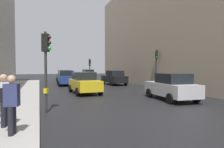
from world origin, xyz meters
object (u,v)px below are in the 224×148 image
traffic_light_mid_street (156,62)px  car_yellow_taxi (84,83)px  traffic_light_far_median (90,66)px  pedestrian_with_grey_backpack (10,101)px  car_dark_suv (114,78)px  car_red_sedan (88,74)px  car_silver_hatchback (171,87)px  pedestrian_with_black_backpack (2,97)px  traffic_light_near_right (46,57)px  car_green_estate (65,76)px  car_blue_van (66,78)px

traffic_light_mid_street → car_yellow_taxi: bearing=-169.7°
traffic_light_far_median → pedestrian_with_grey_backpack: traffic_light_far_median is taller
car_dark_suv → car_red_sedan: size_ratio=1.00×
traffic_light_mid_street → traffic_light_far_median: bearing=119.3°
pedestrian_with_grey_backpack → car_yellow_taxi: bearing=66.0°
traffic_light_far_median → car_silver_hatchback: bearing=-83.5°
pedestrian_with_black_backpack → car_red_sedan: bearing=71.3°
traffic_light_mid_street → traffic_light_near_right: 13.44m
traffic_light_near_right → car_dark_suv: size_ratio=0.89×
car_red_sedan → pedestrian_with_grey_backpack: bearing=-107.4°
car_red_sedan → car_green_estate: bearing=-130.2°
traffic_light_near_right → car_dark_suv: (8.36, 13.02, -1.76)m
car_green_estate → car_yellow_taxi: bearing=-90.0°
car_green_estate → pedestrian_with_black_backpack: 22.79m
traffic_light_near_right → car_silver_hatchback: bearing=7.7°
car_yellow_taxi → car_silver_hatchback: size_ratio=0.99×
traffic_light_mid_street → car_yellow_taxi: size_ratio=0.93×
car_dark_suv → car_green_estate: 8.63m
car_yellow_taxi → car_red_sedan: same height
traffic_light_far_median → car_green_estate: (-2.93, 3.49, -1.41)m
car_yellow_taxi → car_red_sedan: (4.78, 19.23, 0.00)m
car_silver_hatchback → pedestrian_with_black_backpack: (-9.35, -3.45, 0.29)m
traffic_light_far_median → car_green_estate: traffic_light_far_median is taller
traffic_light_mid_street → car_blue_van: size_ratio=0.94×
traffic_light_far_median → car_silver_hatchback: size_ratio=0.77×
car_silver_hatchback → car_blue_van: same height
traffic_light_near_right → car_blue_van: traffic_light_near_right is taller
traffic_light_mid_street → car_red_sedan: bearing=99.6°
car_yellow_taxi → car_green_estate: size_ratio=0.99×
car_red_sedan → car_blue_van: 12.32m
traffic_light_far_median → pedestrian_with_grey_backpack: size_ratio=1.88×
car_silver_hatchback → pedestrian_with_black_backpack: bearing=-159.8°
traffic_light_mid_street → car_green_estate: 14.59m
pedestrian_with_grey_backpack → car_red_sedan: bearing=72.6°
car_blue_van → pedestrian_with_black_backpack: pedestrian_with_black_backpack is taller
car_dark_suv → car_red_sedan: (-0.40, 12.54, 0.00)m
car_blue_van → pedestrian_with_black_backpack: bearing=-104.1°
car_green_estate → car_silver_hatchback: size_ratio=1.00×
traffic_light_mid_street → car_red_sedan: 18.17m
car_red_sedan → traffic_light_near_right: bearing=-107.3°
traffic_light_near_right → traffic_light_far_median: (6.11, 16.43, -0.35)m
traffic_light_far_median → car_yellow_taxi: 10.62m
traffic_light_far_median → pedestrian_with_black_backpack: size_ratio=1.88×
traffic_light_mid_street → car_silver_hatchback: (-3.11, -6.67, -1.87)m
car_dark_suv → pedestrian_with_black_backpack: bearing=-122.6°
pedestrian_with_black_backpack → car_blue_van: bearing=75.9°
car_green_estate → car_blue_van: (-0.47, -5.52, 0.00)m
car_blue_van → pedestrian_with_grey_backpack: bearing=-102.2°
traffic_light_near_right → pedestrian_with_black_backpack: bearing=-121.9°
traffic_light_mid_street → car_red_sedan: (-3.03, 17.82, -1.87)m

